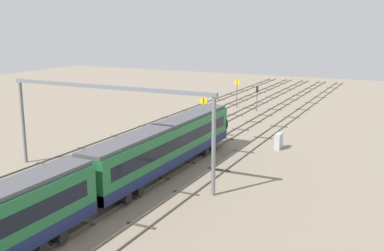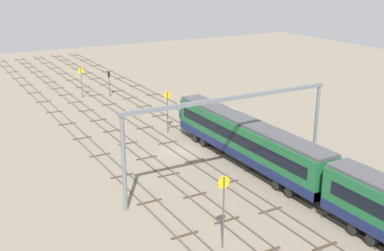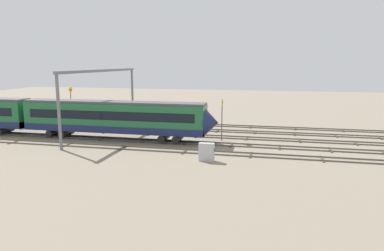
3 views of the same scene
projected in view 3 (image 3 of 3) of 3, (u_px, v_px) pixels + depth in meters
ground_plane at (173, 135)px, 48.22m from camera, size 161.62×161.62×0.00m
track_near_foreground at (153, 149)px, 40.08m from camera, size 145.62×2.40×0.16m
track_with_train at (164, 141)px, 44.14m from camera, size 145.62×2.40×0.16m
track_middle at (173, 135)px, 48.20m from camera, size 145.62×2.40×0.16m
track_second_far at (181, 129)px, 52.26m from camera, size 145.62×2.40×0.16m
track_far_background at (188, 124)px, 56.32m from camera, size 145.62×2.40×0.16m
overhead_gantry at (103, 84)px, 49.29m from camera, size 0.40×22.15×8.84m
speed_sign_near_foreground at (222, 113)px, 44.34m from camera, size 0.14×0.97×5.38m
speed_sign_far_trackside at (71, 99)px, 58.27m from camera, size 0.14×1.00×5.86m
relay_cabinet at (207, 152)px, 35.45m from camera, size 1.56×0.62×1.85m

